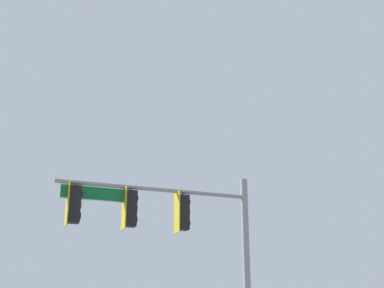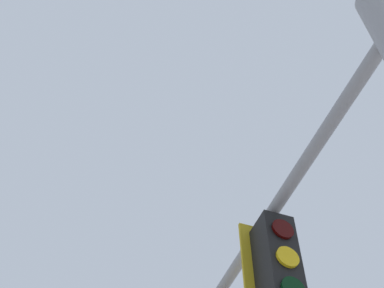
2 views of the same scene
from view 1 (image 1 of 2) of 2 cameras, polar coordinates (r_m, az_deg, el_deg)
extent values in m
cylinder|color=gray|center=(17.45, 5.85, -13.43)|extent=(0.23, 0.23, 6.05)
cylinder|color=gray|center=(16.77, -3.97, -4.84)|extent=(6.15, 0.17, 0.13)
cube|color=gold|center=(16.83, -1.61, -7.28)|extent=(0.03, 0.52, 1.30)
cube|color=black|center=(16.89, -0.99, -7.32)|extent=(0.36, 0.32, 1.10)
cylinder|color=black|center=(17.03, -0.98, -5.31)|extent=(0.04, 0.04, 0.12)
cylinder|color=#340503|center=(17.03, -0.35, -6.28)|extent=(0.03, 0.22, 0.22)
cylinder|color=yellow|center=(16.96, -0.35, -7.37)|extent=(0.03, 0.22, 0.22)
cylinder|color=black|center=(16.89, -0.35, -8.47)|extent=(0.03, 0.22, 0.22)
cube|color=gold|center=(16.38, -7.26, -6.81)|extent=(0.03, 0.52, 1.30)
cube|color=black|center=(16.43, -6.61, -6.86)|extent=(0.36, 0.32, 1.10)
cylinder|color=black|center=(16.56, -6.53, -4.80)|extent=(0.04, 0.04, 0.12)
cylinder|color=#340503|center=(16.55, -5.89, -5.81)|extent=(0.03, 0.22, 0.22)
cylinder|color=yellow|center=(16.47, -5.93, -6.92)|extent=(0.03, 0.22, 0.22)
cylinder|color=black|center=(16.41, -5.97, -8.05)|extent=(0.03, 0.22, 0.22)
cube|color=gold|center=(16.10, -13.16, -6.24)|extent=(0.03, 0.52, 1.30)
cube|color=black|center=(16.13, -12.49, -6.31)|extent=(0.36, 0.32, 1.10)
cylinder|color=black|center=(16.27, -12.34, -4.22)|extent=(0.04, 0.04, 0.12)
cylinder|color=#340503|center=(16.23, -11.70, -5.25)|extent=(0.03, 0.22, 0.22)
cylinder|color=yellow|center=(16.15, -11.78, -6.38)|extent=(0.03, 0.22, 0.22)
cylinder|color=black|center=(16.09, -11.86, -7.53)|extent=(0.03, 0.22, 0.22)
cube|color=#0F602D|center=(16.29, -10.51, -5.20)|extent=(1.91, 0.05, 0.38)
cube|color=white|center=(16.29, -10.51, -5.20)|extent=(1.97, 0.04, 0.44)
camera|label=2|loc=(16.21, 13.82, -17.15)|focal=50.00mm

